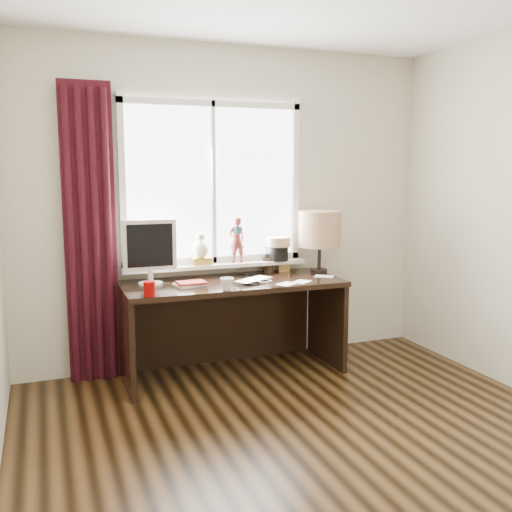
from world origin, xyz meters
name	(u,v)px	position (x,y,z in m)	size (l,w,h in m)	color
floor	(347,472)	(0.00, 0.00, 0.00)	(3.50, 4.00, 0.00)	#462D16
wall_back	(230,207)	(0.00, 2.00, 1.30)	(3.50, 2.60, 0.00)	beige
laptop	(253,280)	(0.04, 1.54, 0.76)	(0.33, 0.21, 0.03)	silver
mug	(227,284)	(-0.24, 1.33, 0.80)	(0.10, 0.09, 0.10)	white
red_cup	(149,289)	(-0.80, 1.33, 0.80)	(0.08, 0.08, 0.10)	#7F0201
window	(214,208)	(-0.15, 1.95, 1.30)	(1.52, 0.23, 1.40)	white
curtain	(90,236)	(-1.13, 1.91, 1.12)	(0.38, 0.09, 2.25)	black
desk	(229,309)	(-0.10, 1.73, 0.51)	(1.70, 0.70, 0.75)	black
monitor	(150,248)	(-0.72, 1.73, 1.03)	(0.40, 0.18, 0.49)	beige
notebook_stack	(190,284)	(-0.45, 1.57, 0.77)	(0.25, 0.21, 0.03)	beige
brush_holder	(268,265)	(0.30, 1.89, 0.81)	(0.09, 0.09, 0.25)	black
icon_frame	(284,264)	(0.44, 1.87, 0.81)	(0.10, 0.03, 0.13)	gold
table_lamp	(320,230)	(0.70, 1.73, 1.11)	(0.35, 0.35, 0.52)	black
loose_papers	(305,281)	(0.43, 1.45, 0.75)	(0.60, 0.35, 0.00)	white
desk_cables	(249,279)	(0.05, 1.65, 0.75)	(0.25, 0.48, 0.01)	black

